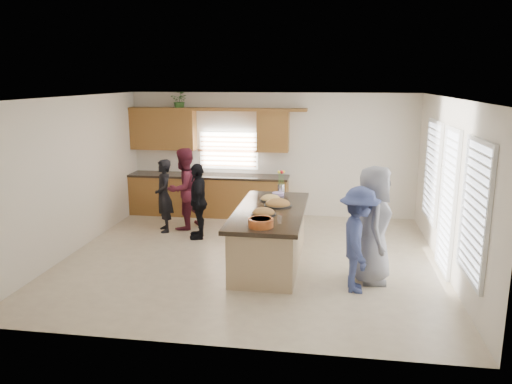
% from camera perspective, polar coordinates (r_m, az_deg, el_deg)
% --- Properties ---
extents(floor, '(6.50, 6.50, 0.00)m').
position_cam_1_polar(floor, '(8.90, -0.60, -7.56)').
color(floor, beige).
rests_on(floor, ground).
extents(room_shell, '(6.52, 6.02, 2.81)m').
position_cam_1_polar(room_shell, '(8.43, -0.63, 4.64)').
color(room_shell, silver).
rests_on(room_shell, ground).
extents(back_cabinetry, '(4.08, 0.66, 2.46)m').
position_cam_1_polar(back_cabinetry, '(11.53, -5.63, 1.83)').
color(back_cabinetry, olive).
rests_on(back_cabinetry, ground).
extents(right_wall_glazing, '(0.06, 4.00, 2.25)m').
position_cam_1_polar(right_wall_glazing, '(8.50, 21.19, -0.00)').
color(right_wall_glazing, white).
rests_on(right_wall_glazing, ground).
extents(island, '(1.17, 2.71, 0.95)m').
position_cam_1_polar(island, '(8.55, 1.61, -5.21)').
color(island, tan).
rests_on(island, ground).
extents(platter_front, '(0.40, 0.40, 0.16)m').
position_cam_1_polar(platter_front, '(8.09, 0.86, -2.39)').
color(platter_front, black).
rests_on(platter_front, island).
extents(platter_mid, '(0.48, 0.48, 0.19)m').
position_cam_1_polar(platter_mid, '(8.65, 2.51, -1.40)').
color(platter_mid, black).
rests_on(platter_mid, island).
extents(platter_back, '(0.39, 0.39, 0.16)m').
position_cam_1_polar(platter_back, '(9.01, 1.69, -0.80)').
color(platter_back, black).
rests_on(platter_back, island).
extents(salad_bowl, '(0.37, 0.37, 0.13)m').
position_cam_1_polar(salad_bowl, '(7.41, 0.55, -3.47)').
color(salad_bowl, '#B95421').
rests_on(salad_bowl, island).
extents(clear_cup, '(0.07, 0.07, 0.11)m').
position_cam_1_polar(clear_cup, '(7.62, 2.69, -3.15)').
color(clear_cup, white).
rests_on(clear_cup, island).
extents(plate_stack, '(0.23, 0.23, 0.05)m').
position_cam_1_polar(plate_stack, '(9.43, 2.53, -0.21)').
color(plate_stack, '#A186C3').
rests_on(plate_stack, island).
extents(flower_vase, '(0.14, 0.14, 0.44)m').
position_cam_1_polar(flower_vase, '(9.57, 2.89, 1.18)').
color(flower_vase, silver).
rests_on(flower_vase, island).
extents(potted_plant, '(0.44, 0.40, 0.43)m').
position_cam_1_polar(potted_plant, '(11.58, -8.69, 10.27)').
color(potted_plant, '#376729').
rests_on(potted_plant, back_cabinetry).
extents(woman_left_back, '(0.57, 0.65, 1.50)m').
position_cam_1_polar(woman_left_back, '(10.40, -10.48, -0.44)').
color(woman_left_back, black).
rests_on(woman_left_back, ground).
extents(woman_left_mid, '(0.97, 1.04, 1.71)m').
position_cam_1_polar(woman_left_mid, '(10.50, -8.24, 0.35)').
color(woman_left_mid, maroon).
rests_on(woman_left_mid, ground).
extents(woman_left_front, '(0.54, 0.94, 1.50)m').
position_cam_1_polar(woman_left_front, '(9.86, -6.61, -1.03)').
color(woman_left_front, black).
rests_on(woman_left_front, ground).
extents(woman_right_back, '(0.61, 1.04, 1.59)m').
position_cam_1_polar(woman_right_back, '(7.51, 11.64, -5.36)').
color(woman_right_back, navy).
rests_on(woman_right_back, ground).
extents(woman_right_front, '(0.59, 0.90, 1.83)m').
position_cam_1_polar(woman_right_front, '(7.86, 13.23, -3.67)').
color(woman_right_front, slate).
rests_on(woman_right_front, ground).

